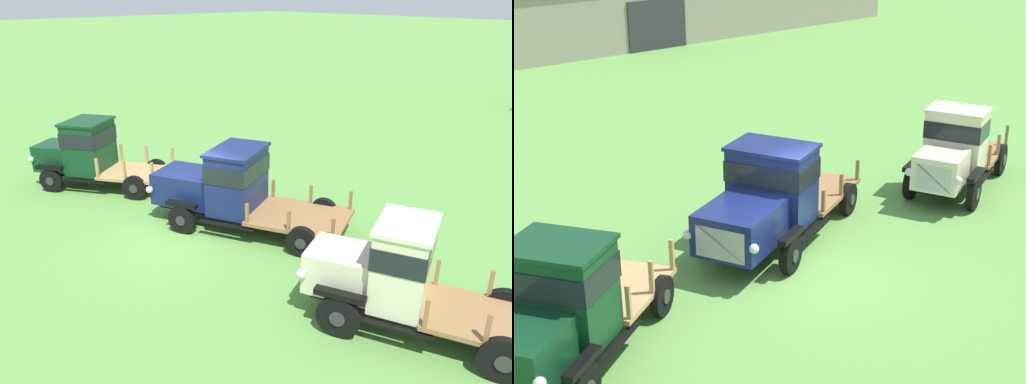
# 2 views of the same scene
# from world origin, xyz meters

# --- Properties ---
(ground_plane) EXTENTS (240.00, 240.00, 0.00)m
(ground_plane) POSITION_xyz_m (0.00, 0.00, 0.00)
(ground_plane) COLOR #5B9342
(vintage_truck_foreground_near) EXTENTS (4.74, 3.94, 2.29)m
(vintage_truck_foreground_near) POSITION_xyz_m (-5.53, 0.05, 1.19)
(vintage_truck_foreground_near) COLOR black
(vintage_truck_foreground_near) RESTS_ON ground
(vintage_truck_second_in_line) EXTENTS (5.86, 4.01, 2.30)m
(vintage_truck_second_in_line) POSITION_xyz_m (0.16, 1.57, 1.16)
(vintage_truck_second_in_line) COLOR black
(vintage_truck_second_in_line) RESTS_ON ground
(vintage_truck_midrow_center) EXTENTS (4.85, 3.17, 2.28)m
(vintage_truck_midrow_center) POSITION_xyz_m (5.93, 0.95, 1.15)
(vintage_truck_midrow_center) COLOR black
(vintage_truck_midrow_center) RESTS_ON ground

